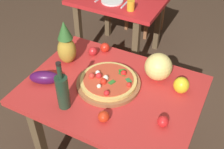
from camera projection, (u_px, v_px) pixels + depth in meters
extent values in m
cube|color=brown|center=(41.00, 146.00, 1.93)|extent=(0.06, 0.06, 0.71)
cube|color=brown|center=(94.00, 83.00, 2.43)|extent=(0.06, 0.06, 0.71)
cube|color=brown|center=(175.00, 111.00, 2.17)|extent=(0.06, 0.06, 0.71)
cube|color=red|center=(112.00, 91.00, 1.81)|extent=(1.12, 0.83, 0.04)
cube|color=brown|center=(79.00, 36.00, 3.00)|extent=(0.06, 0.06, 0.71)
cube|color=brown|center=(135.00, 52.00, 2.77)|extent=(0.06, 0.06, 0.71)
cube|color=brown|center=(108.00, 10.00, 3.45)|extent=(0.06, 0.06, 0.71)
cube|color=brown|center=(158.00, 22.00, 3.22)|extent=(0.06, 0.06, 0.71)
cube|color=#945936|center=(162.00, 15.00, 3.66)|extent=(0.04, 0.04, 0.41)
cube|color=#945936|center=(143.00, 7.00, 3.84)|extent=(0.04, 0.04, 0.41)
cube|color=#945936|center=(146.00, 24.00, 3.48)|extent=(0.04, 0.04, 0.41)
cube|color=#945936|center=(127.00, 15.00, 3.66)|extent=(0.04, 0.04, 0.41)
cylinder|color=#945936|center=(109.00, 83.00, 1.81)|extent=(0.42, 0.42, 0.02)
cylinder|color=#DDB75E|center=(108.00, 81.00, 1.80)|extent=(0.37, 0.37, 0.02)
cylinder|color=#C44329|center=(108.00, 79.00, 1.79)|extent=(0.32, 0.32, 0.00)
sphere|color=red|center=(107.00, 93.00, 1.68)|extent=(0.04, 0.04, 0.04)
sphere|color=red|center=(92.00, 76.00, 1.80)|extent=(0.04, 0.04, 0.04)
sphere|color=red|center=(104.00, 81.00, 1.75)|extent=(0.04, 0.04, 0.04)
sphere|color=red|center=(99.00, 76.00, 1.80)|extent=(0.04, 0.04, 0.04)
sphere|color=red|center=(129.00, 85.00, 1.73)|extent=(0.03, 0.03, 0.03)
sphere|color=red|center=(124.00, 73.00, 1.82)|extent=(0.04, 0.04, 0.04)
cube|color=#327528|center=(112.00, 82.00, 1.76)|extent=(0.04, 0.05, 0.00)
cube|color=#356F27|center=(122.00, 74.00, 1.82)|extent=(0.05, 0.03, 0.00)
cube|color=#317136|center=(129.00, 80.00, 1.77)|extent=(0.05, 0.05, 0.00)
cube|color=#267E22|center=(122.00, 71.00, 1.85)|extent=(0.05, 0.05, 0.00)
sphere|color=white|center=(98.00, 73.00, 1.82)|extent=(0.03, 0.03, 0.03)
sphere|color=white|center=(99.00, 86.00, 1.72)|extent=(0.03, 0.03, 0.03)
sphere|color=white|center=(106.00, 78.00, 1.78)|extent=(0.04, 0.04, 0.04)
sphere|color=silver|center=(106.00, 78.00, 1.78)|extent=(0.03, 0.03, 0.03)
cylinder|color=#1F3725|center=(63.00, 92.00, 1.61)|extent=(0.08, 0.08, 0.22)
cylinder|color=#1F3725|center=(60.00, 72.00, 1.50)|extent=(0.03, 0.03, 0.09)
cylinder|color=black|center=(58.00, 64.00, 1.47)|extent=(0.03, 0.03, 0.02)
ellipsoid|color=#B48C2E|center=(67.00, 50.00, 1.95)|extent=(0.13, 0.13, 0.20)
cone|color=#2E6028|center=(64.00, 30.00, 1.84)|extent=(0.10, 0.10, 0.13)
sphere|color=#EED574|center=(158.00, 67.00, 1.82)|extent=(0.18, 0.18, 0.18)
ellipsoid|color=yellow|center=(181.00, 85.00, 1.74)|extent=(0.10, 0.10, 0.11)
ellipsoid|color=#421045|center=(45.00, 77.00, 1.81)|extent=(0.22, 0.16, 0.09)
sphere|color=red|center=(105.00, 47.00, 2.08)|extent=(0.07, 0.07, 0.07)
sphere|color=red|center=(93.00, 51.00, 2.05)|extent=(0.07, 0.07, 0.07)
sphere|color=red|center=(163.00, 121.00, 1.54)|extent=(0.07, 0.07, 0.07)
sphere|color=red|center=(104.00, 117.00, 1.57)|extent=(0.07, 0.07, 0.07)
cylinder|color=gold|center=(131.00, 6.00, 2.58)|extent=(0.07, 0.07, 0.10)
cylinder|color=white|center=(112.00, 1.00, 2.74)|extent=(0.22, 0.22, 0.02)
cube|color=silver|center=(125.00, 4.00, 2.70)|extent=(0.02, 0.18, 0.01)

